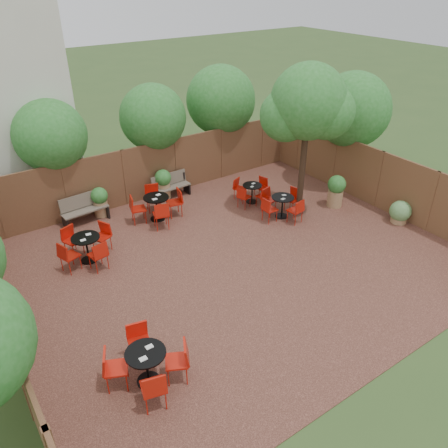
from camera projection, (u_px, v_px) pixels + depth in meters
ground at (234, 262)px, 12.74m from camera, size 80.00×80.00×0.00m
courtyard_paving at (234, 261)px, 12.73m from camera, size 12.00×10.00×0.02m
fence_back at (152, 171)px, 15.79m from camera, size 12.00×0.08×2.00m
fence_left at (0, 316)px, 9.28m from camera, size 0.08×10.00×2.00m
fence_right at (379, 179)px, 15.18m from camera, size 0.08×10.00×2.00m
overhang_foliage at (166, 140)px, 13.52m from camera, size 15.74×10.71×2.69m
courtyard_tree at (308, 107)px, 13.45m from camera, size 2.55×2.45×4.89m
park_bench_left at (84, 208)px, 14.48m from camera, size 1.52×0.60×0.92m
park_bench_right at (170, 185)px, 16.04m from camera, size 1.41×0.50×0.86m
bistro_tables at (181, 237)px, 12.98m from camera, size 8.30×7.54×0.94m
planters at (165, 201)px, 14.70m from camera, size 11.08×4.53×1.12m
low_shrubs at (444, 247)px, 12.73m from camera, size 2.23×4.06×0.74m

